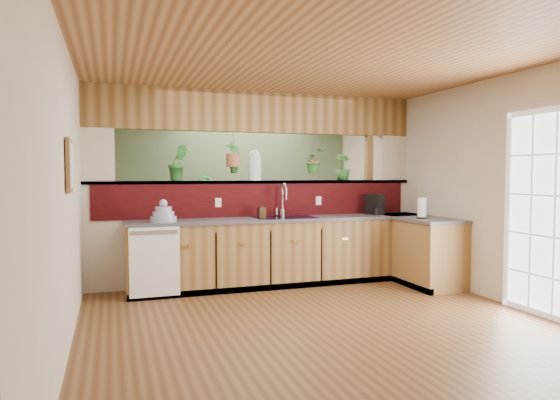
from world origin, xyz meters
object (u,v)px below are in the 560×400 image
object	(u,v)px
faucet	(283,199)
paper_towel	(422,208)
coffee_maker	(375,205)
dish_stack	(163,215)
glass_jar	(255,165)
shelving_console	(186,231)
soap_dispenser	(262,210)

from	to	relation	value
faucet	paper_towel	distance (m)	1.84
faucet	coffee_maker	distance (m)	1.36
faucet	dish_stack	bearing A→B (deg)	-170.34
faucet	dish_stack	xyz separation A→B (m)	(-1.63, -0.28, -0.16)
glass_jar	shelving_console	xyz separation A→B (m)	(-0.68, 1.90, -1.10)
dish_stack	paper_towel	size ratio (longest dim) A/B	1.08
faucet	paper_towel	world-z (taller)	faucet
paper_towel	glass_jar	xyz separation A→B (m)	(-1.96, 1.09, 0.57)
glass_jar	soap_dispenser	bearing A→B (deg)	-86.44
dish_stack	glass_jar	bearing A→B (deg)	21.06
coffee_maker	paper_towel	world-z (taller)	coffee_maker
soap_dispenser	glass_jar	bearing A→B (deg)	93.56
faucet	shelving_console	distance (m)	2.44
faucet	paper_towel	bearing A→B (deg)	-28.24
faucet	shelving_console	world-z (taller)	faucet
coffee_maker	glass_jar	world-z (taller)	glass_jar
soap_dispenser	glass_jar	size ratio (longest dim) A/B	0.48
glass_jar	paper_towel	bearing A→B (deg)	-29.02
coffee_maker	dish_stack	bearing A→B (deg)	161.68
shelving_console	faucet	bearing A→B (deg)	-68.94
soap_dispenser	dish_stack	bearing A→B (deg)	-170.46
soap_dispenser	paper_towel	size ratio (longest dim) A/B	0.68
dish_stack	shelving_console	bearing A→B (deg)	75.70
faucet	glass_jar	distance (m)	0.61
dish_stack	glass_jar	size ratio (longest dim) A/B	0.76
faucet	shelving_console	xyz separation A→B (m)	(-1.02, 2.12, -0.64)
coffee_maker	glass_jar	distance (m)	1.82
faucet	coffee_maker	world-z (taller)	faucet
glass_jar	faucet	bearing A→B (deg)	-32.55
shelving_console	dish_stack	bearing A→B (deg)	-108.91
soap_dispenser	shelving_console	world-z (taller)	soap_dispenser
glass_jar	shelving_console	distance (m)	2.30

